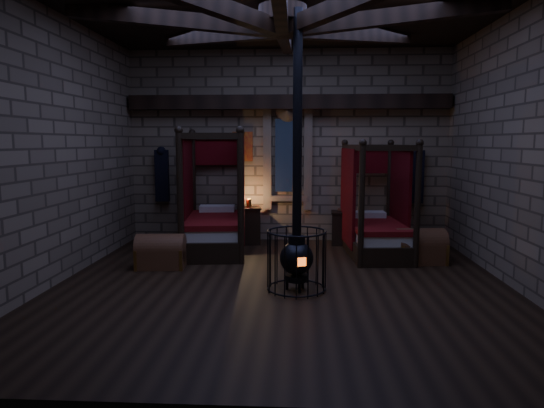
# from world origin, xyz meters

# --- Properties ---
(room) EXTENTS (7.02, 7.02, 4.29)m
(room) POSITION_xyz_m (-0.00, 0.09, 3.74)
(room) COLOR black
(room) RESTS_ON ground
(bed_left) EXTENTS (1.43, 2.37, 2.36)m
(bed_left) POSITION_xyz_m (-1.45, 2.36, 0.58)
(bed_left) COLOR black
(bed_left) RESTS_ON ground
(bed_right) EXTENTS (1.22, 2.12, 2.14)m
(bed_right) POSITION_xyz_m (1.76, 2.19, 0.53)
(bed_right) COLOR black
(bed_right) RESTS_ON ground
(trunk_left) EXTENTS (0.87, 0.59, 0.61)m
(trunk_left) POSITION_xyz_m (-2.16, 0.91, 0.27)
(trunk_left) COLOR brown
(trunk_left) RESTS_ON ground
(trunk_right) EXTENTS (0.95, 0.68, 0.65)m
(trunk_right) POSITION_xyz_m (2.46, 1.51, 0.29)
(trunk_right) COLOR brown
(trunk_right) RESTS_ON ground
(nightstand_left) EXTENTS (0.58, 0.56, 0.98)m
(nightstand_left) POSITION_xyz_m (-0.82, 3.03, 0.41)
(nightstand_left) COLOR black
(nightstand_left) RESTS_ON ground
(nightstand_right) EXTENTS (0.48, 0.46, 0.79)m
(nightstand_right) POSITION_xyz_m (1.18, 3.04, 0.37)
(nightstand_right) COLOR black
(nightstand_right) RESTS_ON ground
(stove) EXTENTS (0.89, 0.89, 4.05)m
(stove) POSITION_xyz_m (0.23, -0.27, 0.58)
(stove) COLOR black
(stove) RESTS_ON ground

